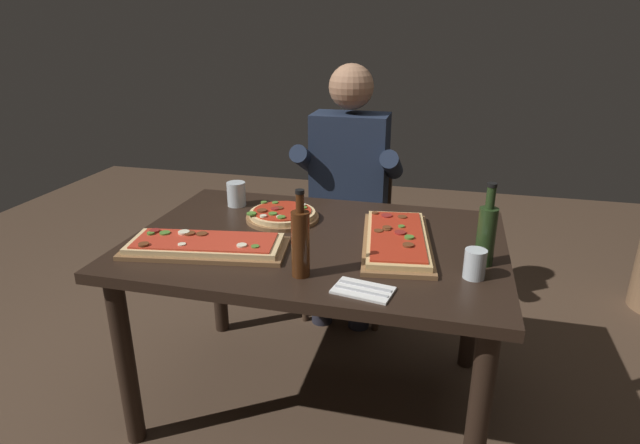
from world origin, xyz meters
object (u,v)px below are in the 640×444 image
Objects in this scene: oil_bottle_amber at (300,242)px; tumbler_near_camera at (236,194)px; pizza_round_far at (282,215)px; tumbler_far_side at (475,264)px; dining_table at (317,261)px; pizza_rectangular_left at (397,240)px; wine_bottle_dark at (486,233)px; pizza_rectangular_front at (205,245)px; seated_diner at (348,184)px; diner_chair at (351,222)px.

tumbler_near_camera is at bearing 128.38° from oil_bottle_amber.
tumbler_far_side is at bearing -24.94° from pizza_round_far.
oil_bottle_amber reaches higher than dining_table.
wine_bottle_dark is (0.30, -0.09, 0.09)m from pizza_rectangular_left.
pizza_rectangular_front is at bearing -161.41° from pizza_rectangular_left.
wine_bottle_dark is at bearing -6.92° from dining_table.
seated_diner is (0.33, 0.94, -0.02)m from pizza_rectangular_front.
oil_bottle_amber is (0.03, -0.31, 0.21)m from dining_table.
pizza_rectangular_front is at bearing -179.06° from tumbler_far_side.
diner_chair is at bearing 91.89° from dining_table.
diner_chair is at bearing 90.00° from seated_diner.
diner_chair reaches higher than tumbler_far_side.
pizza_rectangular_front is 0.70m from pizza_rectangular_left.
wine_bottle_dark is 0.14m from tumbler_far_side.
tumbler_far_side is (0.27, -0.21, 0.03)m from pizza_rectangular_left.
tumbler_near_camera is (-0.45, 0.29, 0.15)m from dining_table.
dining_table is 2.38× the size of pizza_rectangular_left.
tumbler_near_camera is at bearing 99.65° from pizza_rectangular_front.
pizza_round_far is 0.76m from diner_chair.
oil_bottle_amber is 3.01× the size of tumbler_far_side.
pizza_rectangular_left is at bearing -19.83° from tumbler_near_camera.
seated_diner is at bearing 122.98° from tumbler_far_side.
diner_chair is (0.33, 1.06, -0.27)m from pizza_rectangular_front.
wine_bottle_dark is at bearing 7.67° from pizza_rectangular_front.
tumbler_near_camera is 0.77m from diner_chair.
pizza_rectangular_front is at bearing -80.35° from tumbler_near_camera.
pizza_rectangular_front is 0.46× the size of seated_diner.
pizza_rectangular_left is 0.94m from diner_chair.
pizza_rectangular_left is at bearing -16.63° from pizza_round_far.
tumbler_near_camera is at bearing 154.35° from pizza_round_far.
pizza_round_far is at bearing -106.04° from seated_diner.
diner_chair reaches higher than pizza_rectangular_front.
pizza_rectangular_front is at bearing -109.61° from seated_diner.
pizza_rectangular_front is at bearing -107.54° from diner_chair.
pizza_rectangular_left is at bearing 163.04° from wine_bottle_dark.
pizza_rectangular_front is 1.14m from diner_chair.
pizza_rectangular_front is 2.14× the size of wine_bottle_dark.
pizza_rectangular_left is at bearing -68.54° from diner_chair.
dining_table is 0.28m from pizza_round_far.
tumbler_near_camera is (-0.08, 0.49, 0.03)m from pizza_rectangular_front.
tumbler_far_side is at bearing -25.11° from tumbler_near_camera.
tumbler_far_side is (0.57, -0.19, 0.14)m from dining_table.
tumbler_far_side is at bearing -60.13° from diner_chair.
wine_bottle_dark reaches higher than dining_table.
dining_table is 14.44× the size of tumbler_far_side.
pizza_rectangular_front is (-0.36, -0.20, 0.12)m from dining_table.
pizza_rectangular_left is 0.68× the size of diner_chair.
oil_bottle_amber is at bearing -15.19° from pizza_rectangular_front.
pizza_rectangular_left is 1.94× the size of pizza_round_far.
dining_table is at bearing 173.08° from wine_bottle_dark.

